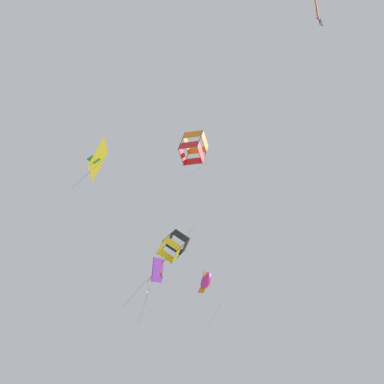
{
  "coord_description": "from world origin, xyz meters",
  "views": [
    {
      "loc": [
        -17.59,
        -8.74,
        2.17
      ],
      "look_at": [
        2.01,
        4.04,
        35.04
      ],
      "focal_mm": 55.79,
      "sensor_mm": 36.0,
      "label": 1
    }
  ],
  "objects": [
    {
      "name": "kite_box_mid_left",
      "position": [
        5.75,
        8.1,
        35.67
      ],
      "size": [
        4.64,
        3.88,
        9.35
      ],
      "rotation": [
        0.51,
        0.0,
        0.93
      ],
      "color": "black"
    },
    {
      "name": "kite_delta_near_right",
      "position": [
        -6.0,
        4.93,
        29.33
      ],
      "size": [
        2.05,
        2.06,
        4.64
      ],
      "rotation": [
        0.48,
        0.0,
        0.87
      ],
      "color": "yellow"
    },
    {
      "name": "kite_box_far_centre",
      "position": [
        1.04,
        3.27,
        38.77
      ],
      "size": [
        2.91,
        2.76,
        8.0
      ],
      "rotation": [
        0.22,
        0.0,
        0.3
      ],
      "color": "orange"
    },
    {
      "name": "kite_diamond_near_left",
      "position": [
        4.64,
        8.58,
        32.33
      ],
      "size": [
        2.19,
        1.02,
        6.53
      ],
      "rotation": [
        0.44,
        0.0,
        0.69
      ],
      "color": "purple"
    },
    {
      "name": "kite_fish_highest",
      "position": [
        10.09,
        8.02,
        35.72
      ],
      "size": [
        2.73,
        1.76,
        7.38
      ],
      "rotation": [
        0.38,
        0.0,
        0.2
      ],
      "color": "#DB2D93"
    },
    {
      "name": "kite_diamond_upper_right",
      "position": [
        -3.49,
        -8.64,
        38.27
      ],
      "size": [
        4.5,
        3.44,
        10.07
      ],
      "rotation": [
        0.16,
        0.0,
        0.39
      ],
      "color": "red"
    }
  ]
}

